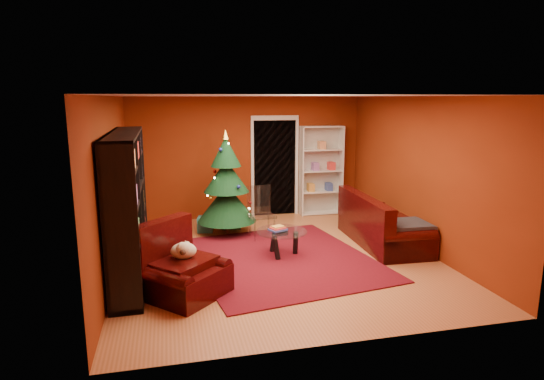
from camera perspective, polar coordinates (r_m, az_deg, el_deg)
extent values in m
cube|color=#B26538|center=(7.55, 0.69, -8.62)|extent=(5.00, 5.50, 0.05)
cube|color=silver|center=(7.09, 0.74, 11.93)|extent=(5.00, 5.50, 0.05)
cube|color=maroon|center=(9.89, -3.11, 4.08)|extent=(5.00, 0.05, 2.60)
cube|color=maroon|center=(7.05, -19.63, 0.44)|extent=(0.05, 5.50, 2.60)
cube|color=maroon|center=(8.17, 18.20, 1.97)|extent=(0.05, 5.50, 2.60)
cube|color=maroon|center=(7.46, 1.12, -8.60)|extent=(3.21, 3.59, 0.02)
cube|color=teal|center=(9.00, -8.35, -4.27)|extent=(0.34, 0.34, 0.29)
cube|color=#1E6434|center=(9.15, -5.01, -3.99)|extent=(0.31, 0.31, 0.27)
cube|color=#AA1D2F|center=(9.27, -5.88, -3.90)|extent=(0.25, 0.25, 0.24)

